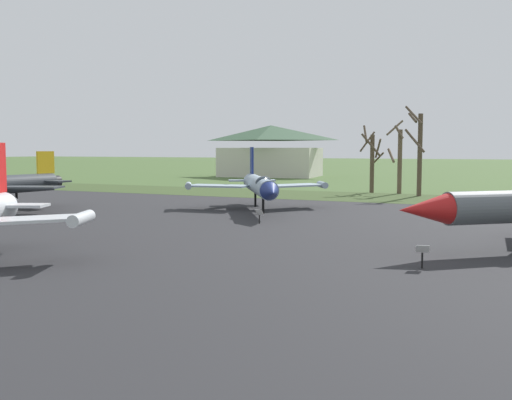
# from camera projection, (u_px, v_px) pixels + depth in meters

# --- Properties ---
(asphalt_apron) EXTENTS (73.10, 48.81, 0.05)m
(asphalt_apron) POSITION_uv_depth(u_px,v_px,m) (147.00, 232.00, 34.45)
(asphalt_apron) COLOR #28282B
(asphalt_apron) RESTS_ON ground
(grass_verge_strip) EXTENTS (133.10, 12.00, 0.06)m
(grass_verge_strip) POSITION_uv_depth(u_px,v_px,m) (318.00, 196.00, 61.81)
(grass_verge_strip) COLOR #374924
(grass_verge_strip) RESTS_ON ground
(info_placard_rear_center) EXTENTS (0.59, 0.40, 1.02)m
(info_placard_rear_center) POSITION_uv_depth(u_px,v_px,m) (422.00, 254.00, 23.84)
(info_placard_rear_center) COLOR black
(info_placard_rear_center) RESTS_ON ground
(jet_fighter_rear_left) EXTENTS (11.60, 13.71, 5.11)m
(jet_fighter_rear_left) POSITION_uv_depth(u_px,v_px,m) (260.00, 185.00, 46.32)
(jet_fighter_rear_left) COLOR #8EA3B2
(jet_fighter_rear_left) RESTS_ON ground
(info_placard_rear_left) EXTENTS (0.63, 0.42, 0.98)m
(info_placard_rear_left) POSITION_uv_depth(u_px,v_px,m) (259.00, 215.00, 38.23)
(info_placard_rear_left) COLOR black
(info_placard_rear_left) RESTS_ON ground
(bare_tree_far_left) EXTENTS (2.75, 2.76, 7.64)m
(bare_tree_far_left) POSITION_uv_depth(u_px,v_px,m) (372.00, 158.00, 65.88)
(bare_tree_far_left) COLOR brown
(bare_tree_far_left) RESTS_ON ground
(bare_tree_left_of_center) EXTENTS (2.07, 3.05, 8.16)m
(bare_tree_left_of_center) POSITION_uv_depth(u_px,v_px,m) (399.00, 158.00, 64.01)
(bare_tree_left_of_center) COLOR brown
(bare_tree_left_of_center) RESTS_ON ground
(bare_tree_center) EXTENTS (2.35, 1.94, 9.40)m
(bare_tree_center) POSITION_uv_depth(u_px,v_px,m) (419.00, 150.00, 60.39)
(bare_tree_center) COLOR brown
(bare_tree_center) RESTS_ON ground
(visitor_building) EXTENTS (19.16, 14.44, 9.26)m
(visitor_building) POSITION_uv_depth(u_px,v_px,m) (271.00, 151.00, 106.17)
(visitor_building) COLOR beige
(visitor_building) RESTS_ON ground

